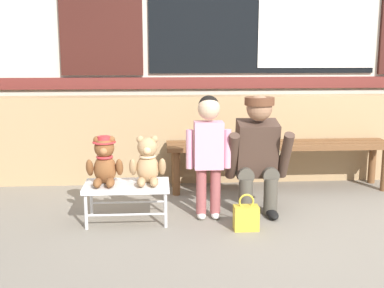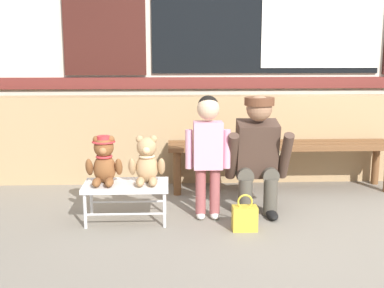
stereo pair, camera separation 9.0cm
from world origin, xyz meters
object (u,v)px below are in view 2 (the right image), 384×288
(teddy_bear_with_hat, at_px, (104,161))
(handbag_on_ground, at_px, (245,217))
(small_display_bench, at_px, (126,187))
(adult_crouching, at_px, (258,154))
(teddy_bear_plain, at_px, (147,162))
(wooden_bench_long, at_px, (281,150))
(child_standing, at_px, (208,144))

(teddy_bear_with_hat, bearing_deg, handbag_on_ground, -12.93)
(small_display_bench, height_order, handbag_on_ground, small_display_bench)
(small_display_bench, relative_size, adult_crouching, 0.67)
(teddy_bear_plain, relative_size, handbag_on_ground, 1.34)
(teddy_bear_plain, distance_m, adult_crouching, 0.89)
(wooden_bench_long, distance_m, teddy_bear_with_hat, 1.74)
(child_standing, bearing_deg, adult_crouching, 16.54)
(wooden_bench_long, bearing_deg, child_standing, -133.64)
(teddy_bear_with_hat, relative_size, teddy_bear_plain, 1.00)
(teddy_bear_plain, bearing_deg, child_standing, 4.74)
(adult_crouching, bearing_deg, child_standing, -163.46)
(small_display_bench, xyz_separation_m, child_standing, (0.62, 0.04, 0.33))
(wooden_bench_long, bearing_deg, adult_crouching, -116.93)
(small_display_bench, bearing_deg, wooden_bench_long, 30.94)
(small_display_bench, bearing_deg, teddy_bear_plain, 0.51)
(teddy_bear_plain, distance_m, handbag_on_ground, 0.84)
(wooden_bench_long, height_order, teddy_bear_with_hat, teddy_bear_with_hat)
(wooden_bench_long, bearing_deg, teddy_bear_plain, -145.88)
(small_display_bench, bearing_deg, handbag_on_ground, -15.06)
(small_display_bench, height_order, teddy_bear_plain, teddy_bear_plain)
(teddy_bear_plain, bearing_deg, teddy_bear_with_hat, 179.87)
(teddy_bear_with_hat, bearing_deg, small_display_bench, -0.77)
(teddy_bear_plain, relative_size, child_standing, 0.38)
(small_display_bench, relative_size, handbag_on_ground, 2.35)
(wooden_bench_long, bearing_deg, small_display_bench, -149.06)
(wooden_bench_long, height_order, adult_crouching, adult_crouching)
(small_display_bench, relative_size, teddy_bear_plain, 1.76)
(teddy_bear_with_hat, height_order, teddy_bear_plain, same)
(wooden_bench_long, height_order, small_display_bench, wooden_bench_long)
(small_display_bench, xyz_separation_m, teddy_bear_with_hat, (-0.16, 0.00, 0.21))
(child_standing, bearing_deg, wooden_bench_long, 46.36)
(teddy_bear_plain, bearing_deg, small_display_bench, -179.49)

